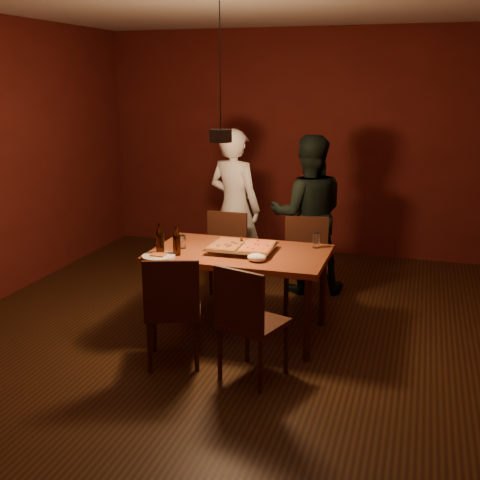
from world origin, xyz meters
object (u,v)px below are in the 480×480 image
(chair_far_right, at_px, (306,255))
(plate_slice, at_px, (158,256))
(diner_dark, at_px, (308,214))
(beer_bottle_b, at_px, (177,241))
(pendant_lamp, at_px, (221,134))
(chair_near_right, at_px, (247,313))
(dining_table, at_px, (240,259))
(pizza_tray, at_px, (242,249))
(chair_near_left, at_px, (173,301))
(chair_far_left, at_px, (224,249))
(beer_bottle_a, at_px, (160,239))
(diner_white, at_px, (235,208))

(chair_far_right, xyz_separation_m, plate_slice, (-1.03, -1.13, 0.22))
(diner_dark, bearing_deg, beer_bottle_b, 47.73)
(diner_dark, bearing_deg, pendant_lamp, 59.19)
(chair_near_right, bearing_deg, pendant_lamp, 141.15)
(chair_far_right, bearing_deg, diner_dark, -90.79)
(dining_table, distance_m, pizza_tray, 0.10)
(dining_table, relative_size, beer_bottle_b, 6.08)
(dining_table, bearing_deg, plate_slice, -148.23)
(chair_near_left, xyz_separation_m, chair_near_right, (0.61, -0.07, 0.00))
(chair_far_left, xyz_separation_m, chair_far_right, (0.83, 0.03, 0.00))
(dining_table, bearing_deg, chair_near_right, -69.63)
(chair_far_right, relative_size, plate_slice, 1.76)
(chair_far_right, distance_m, plate_slice, 1.55)
(beer_bottle_a, bearing_deg, pendant_lamp, 8.54)
(dining_table, height_order, pendant_lamp, pendant_lamp)
(chair_far_left, bearing_deg, beer_bottle_a, 79.77)
(diner_white, bearing_deg, chair_near_left, 111.98)
(chair_near_left, xyz_separation_m, pizza_tray, (0.32, 0.77, 0.24))
(plate_slice, xyz_separation_m, diner_dark, (0.94, 1.66, 0.06))
(chair_near_right, xyz_separation_m, diner_dark, (0.03, 2.13, 0.29))
(plate_slice, bearing_deg, chair_near_right, -27.41)
(chair_near_right, height_order, plate_slice, chair_near_right)
(dining_table, xyz_separation_m, plate_slice, (-0.60, -0.37, 0.08))
(beer_bottle_b, distance_m, pendant_lamp, 0.97)
(pizza_tray, distance_m, pendant_lamp, 1.02)
(beer_bottle_a, distance_m, diner_white, 1.60)
(chair_far_left, xyz_separation_m, chair_near_left, (0.09, -1.51, 0.00))
(diner_dark, height_order, pendant_lamp, pendant_lamp)
(chair_far_left, bearing_deg, chair_near_right, 115.86)
(chair_far_left, bearing_deg, diner_dark, -141.63)
(chair_far_left, distance_m, beer_bottle_b, 1.06)
(chair_near_right, bearing_deg, dining_table, 128.50)
(chair_far_left, relative_size, beer_bottle_a, 1.79)
(beer_bottle_b, bearing_deg, diner_white, 89.52)
(plate_slice, bearing_deg, beer_bottle_a, 102.92)
(diner_white, xyz_separation_m, diner_dark, (0.80, -0.01, -0.02))
(beer_bottle_a, xyz_separation_m, diner_dark, (0.96, 1.58, -0.06))
(diner_white, bearing_deg, chair_near_right, 127.48)
(plate_slice, bearing_deg, diner_dark, 60.47)
(chair_near_left, bearing_deg, plate_slice, 106.39)
(chair_near_left, xyz_separation_m, beer_bottle_a, (-0.31, 0.48, 0.35))
(pizza_tray, bearing_deg, dining_table, 172.78)
(chair_far_left, height_order, beer_bottle_b, beer_bottle_b)
(diner_dark, xyz_separation_m, pendant_lamp, (-0.44, -1.50, 0.94))
(chair_far_left, distance_m, chair_far_right, 0.83)
(dining_table, relative_size, plate_slice, 5.40)
(chair_far_left, relative_size, chair_far_right, 0.99)
(diner_white, distance_m, pendant_lamp, 1.80)
(beer_bottle_a, bearing_deg, diner_dark, 58.84)
(chair_near_left, height_order, diner_dark, diner_dark)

